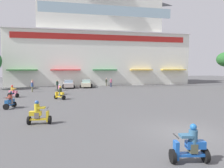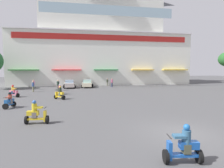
# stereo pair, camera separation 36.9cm
# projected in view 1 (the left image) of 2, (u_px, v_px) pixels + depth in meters

# --- Properties ---
(ground_plane) EXTENTS (128.00, 128.00, 0.00)m
(ground_plane) POSITION_uv_depth(u_px,v_px,m) (125.00, 98.00, 23.20)
(ground_plane) COLOR #4B4B4C
(colonial_building) EXTENTS (39.06, 19.35, 22.15)m
(colonial_building) POSITION_uv_depth(u_px,v_px,m) (99.00, 43.00, 45.95)
(colonial_building) COLOR white
(colonial_building) RESTS_ON ground
(parked_car_0) EXTENTS (2.45, 4.45, 1.47)m
(parked_car_0) POSITION_uv_depth(u_px,v_px,m) (68.00, 84.00, 34.91)
(parked_car_0) COLOR beige
(parked_car_0) RESTS_ON ground
(parked_car_1) EXTENTS (2.58, 4.31, 1.47)m
(parked_car_1) POSITION_uv_depth(u_px,v_px,m) (86.00, 83.00, 35.91)
(parked_car_1) COLOR beige
(parked_car_1) RESTS_ON ground
(scooter_rider_0) EXTENTS (1.44, 1.12, 1.53)m
(scooter_rider_0) POSITION_uv_depth(u_px,v_px,m) (13.00, 92.00, 23.43)
(scooter_rider_0) COLOR black
(scooter_rider_0) RESTS_ON ground
(scooter_rider_1) EXTENTS (0.60, 1.47, 1.46)m
(scooter_rider_1) POSITION_uv_depth(u_px,v_px,m) (60.00, 90.00, 26.03)
(scooter_rider_1) COLOR black
(scooter_rider_1) RESTS_ON ground
(scooter_rider_3) EXTENTS (1.38, 1.32, 1.57)m
(scooter_rider_3) POSITION_uv_depth(u_px,v_px,m) (60.00, 94.00, 21.83)
(scooter_rider_3) COLOR black
(scooter_rider_3) RESTS_ON ground
(scooter_rider_4) EXTENTS (0.82, 1.40, 1.45)m
(scooter_rider_4) POSITION_uv_depth(u_px,v_px,m) (10.00, 102.00, 16.92)
(scooter_rider_4) COLOR black
(scooter_rider_4) RESTS_ON ground
(scooter_rider_5) EXTENTS (1.48, 0.64, 1.54)m
(scooter_rider_5) POSITION_uv_depth(u_px,v_px,m) (39.00, 114.00, 12.10)
(scooter_rider_5) COLOR black
(scooter_rider_5) RESTS_ON ground
(scooter_rider_8) EXTENTS (1.46, 0.73, 1.50)m
(scooter_rider_8) POSITION_uv_depth(u_px,v_px,m) (190.00, 147.00, 7.12)
(scooter_rider_8) COLOR black
(scooter_rider_8) RESTS_ON ground
(pedestrian_0) EXTENTS (0.48, 0.48, 1.66)m
(pedestrian_0) POSITION_uv_depth(u_px,v_px,m) (32.00, 86.00, 28.79)
(pedestrian_0) COLOR #757554
(pedestrian_0) RESTS_ON ground
(pedestrian_1) EXTENTS (0.52, 0.52, 1.73)m
(pedestrian_1) POSITION_uv_depth(u_px,v_px,m) (57.00, 85.00, 30.23)
(pedestrian_1) COLOR #4A4237
(pedestrian_1) RESTS_ON ground
(pedestrian_2) EXTENTS (0.39, 0.39, 1.58)m
(pedestrian_2) POSITION_uv_depth(u_px,v_px,m) (106.00, 82.00, 38.33)
(pedestrian_2) COLOR #6A6953
(pedestrian_2) RESTS_ON ground
(pedestrian_3) EXTENTS (0.51, 0.51, 1.69)m
(pedestrian_3) POSITION_uv_depth(u_px,v_px,m) (32.00, 84.00, 31.99)
(pedestrian_3) COLOR black
(pedestrian_3) RESTS_ON ground
(pedestrian_4) EXTENTS (0.44, 0.44, 1.67)m
(pedestrian_4) POSITION_uv_depth(u_px,v_px,m) (111.00, 82.00, 36.59)
(pedestrian_4) COLOR #2B3152
(pedestrian_4) RESTS_ON ground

